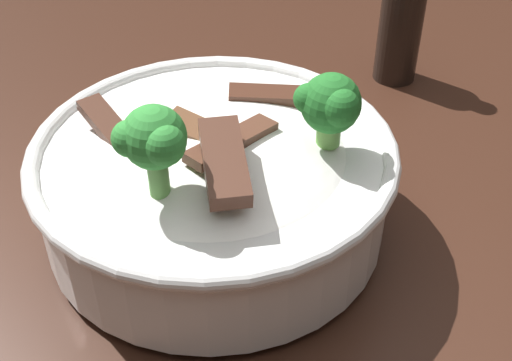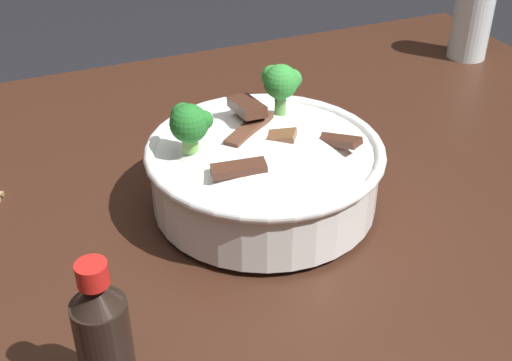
# 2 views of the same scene
# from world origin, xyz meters

# --- Properties ---
(dining_table) EXTENTS (1.27, 1.10, 0.77)m
(dining_table) POSITION_xyz_m (0.00, 0.00, 0.69)
(dining_table) COLOR #381E14
(dining_table) RESTS_ON ground
(rice_bowl) EXTENTS (0.26, 0.26, 0.14)m
(rice_bowl) POSITION_xyz_m (0.05, 0.09, 0.82)
(rice_bowl) COLOR white
(rice_bowl) RESTS_ON dining_table
(drinking_glass) EXTENTS (0.06, 0.06, 0.13)m
(drinking_glass) POSITION_xyz_m (0.53, 0.35, 0.82)
(drinking_glass) COLOR white
(drinking_glass) RESTS_ON dining_table
(soy_sauce_bottle) EXTENTS (0.04, 0.04, 0.14)m
(soy_sauce_bottle) POSITION_xyz_m (-0.17, -0.10, 0.83)
(soy_sauce_bottle) COLOR black
(soy_sauce_bottle) RESTS_ON dining_table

